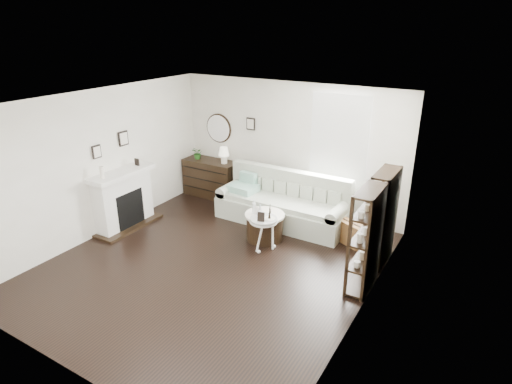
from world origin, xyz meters
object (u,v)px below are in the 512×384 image
Objects in this scene: pedestal_table at (264,221)px; dresser at (211,178)px; sofa at (283,206)px; drum_table at (265,226)px.

dresser is at bearing 145.51° from pedestal_table.
sofa is at bearing 100.58° from pedestal_table.
dresser reaches higher than drum_table.
dresser is 1.75× the size of drum_table.
sofa reaches higher than pedestal_table.
sofa is 0.85m from drum_table.
pedestal_table is at bearing -63.50° from drum_table.
sofa is 2.10m from dresser.
pedestal_table reaches higher than drum_table.
drum_table is at bearing -86.27° from sofa.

